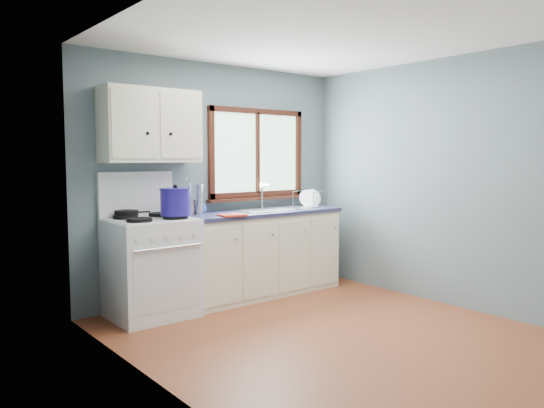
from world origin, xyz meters
TOP-DOWN VIEW (x-y plane):
  - floor at (0.00, 0.00)m, footprint 3.20×3.60m
  - ceiling at (0.00, 0.00)m, footprint 3.20×3.60m
  - wall_back at (0.00, 1.81)m, footprint 3.20×0.02m
  - wall_left at (-1.61, 0.00)m, footprint 0.02×3.60m
  - wall_right at (1.61, 0.00)m, footprint 0.02×3.60m
  - gas_range at (-0.95, 1.47)m, footprint 0.76×0.69m
  - base_cabinets at (0.36, 1.49)m, footprint 1.85×0.60m
  - countertop at (0.36, 1.49)m, footprint 1.89×0.64m
  - sink at (0.54, 1.49)m, footprint 0.84×0.46m
  - window at (0.54, 1.77)m, footprint 1.36×0.10m
  - upper_cabinets at (-0.85, 1.63)m, footprint 0.95×0.35m
  - skillet at (-1.11, 1.62)m, footprint 0.35×0.26m
  - stockpot at (-0.76, 1.33)m, footprint 0.37×0.37m
  - utensil_crock at (-0.42, 1.67)m, footprint 0.14×0.14m
  - thermos at (-0.34, 1.61)m, footprint 0.08×0.08m
  - soap_bottle at (-0.25, 1.65)m, footprint 0.13×0.13m
  - dish_towel at (-0.18, 1.24)m, footprint 0.28×0.22m
  - dish_rack at (1.12, 1.51)m, footprint 0.46×0.40m

SIDE VIEW (x-z plane):
  - floor at x=0.00m, z-range -0.02..0.00m
  - base_cabinets at x=0.36m, z-range -0.03..0.85m
  - gas_range at x=-0.95m, z-range -0.19..1.17m
  - sink at x=0.54m, z-range 0.64..1.08m
  - countertop at x=0.36m, z-range 0.88..0.92m
  - dish_towel at x=-0.18m, z-range 0.92..0.94m
  - dish_rack at x=1.12m, z-range 0.87..1.07m
  - skillet at x=-1.11m, z-range 0.96..1.00m
  - utensil_crock at x=-0.42m, z-range 0.81..1.18m
  - soap_bottle at x=-0.25m, z-range 0.92..1.18m
  - thermos at x=-0.34m, z-range 0.92..1.22m
  - stockpot at x=-0.76m, z-range 0.94..1.23m
  - wall_back at x=0.00m, z-range 0.00..2.50m
  - wall_left at x=-1.61m, z-range 0.00..2.50m
  - wall_right at x=1.61m, z-range 0.00..2.50m
  - window at x=0.54m, z-range 0.96..1.99m
  - upper_cabinets at x=-0.85m, z-range 1.45..2.15m
  - ceiling at x=0.00m, z-range 2.50..2.52m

